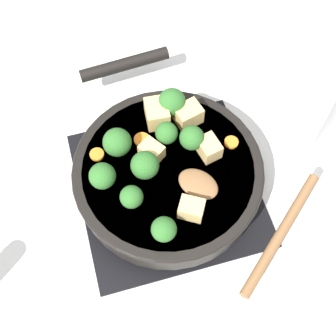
{
  "coord_description": "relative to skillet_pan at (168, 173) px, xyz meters",
  "views": [
    {
      "loc": [
        -0.09,
        -0.34,
        0.76
      ],
      "look_at": [
        0.0,
        0.0,
        0.08
      ],
      "focal_mm": 50.0,
      "sensor_mm": 36.0,
      "label": 1
    }
  ],
  "objects": [
    {
      "name": "broccoli_floret_north_edge",
      "position": [
        0.05,
        0.03,
        0.05
      ],
      "size": [
        0.04,
        0.04,
        0.05
      ],
      "color": "#709956",
      "rests_on": "skillet_pan"
    },
    {
      "name": "tofu_cube_center_large",
      "position": [
        0.01,
        0.09,
        0.04
      ],
      "size": [
        0.04,
        0.05,
        0.04
      ],
      "primitive_type": "cube",
      "rotation": [
        0.0,
        0.0,
        4.64
      ],
      "color": "#DBB770",
      "rests_on": "skillet_pan"
    },
    {
      "name": "broccoli_floret_center_top",
      "position": [
        0.01,
        0.05,
        0.05
      ],
      "size": [
        0.04,
        0.04,
        0.04
      ],
      "color": "#709956",
      "rests_on": "skillet_pan"
    },
    {
      "name": "tofu_cube_west_chunk",
      "position": [
        0.07,
        0.01,
        0.04
      ],
      "size": [
        0.04,
        0.04,
        0.03
      ],
      "primitive_type": "cube",
      "rotation": [
        0.0,
        0.0,
        1.8
      ],
      "color": "#DBB770",
      "rests_on": "skillet_pan"
    },
    {
      "name": "broccoli_floret_west_rim",
      "position": [
        0.04,
        0.1,
        0.05
      ],
      "size": [
        0.05,
        0.05,
        0.05
      ],
      "color": "#709956",
      "rests_on": "skillet_pan"
    },
    {
      "name": "ground_plane",
      "position": [
        0.0,
        -0.0,
        -0.06
      ],
      "size": [
        2.4,
        2.4,
        0.0
      ],
      "primitive_type": "plane",
      "color": "silver"
    },
    {
      "name": "broccoli_floret_near_spoon",
      "position": [
        -0.07,
        -0.05,
        0.05
      ],
      "size": [
        0.04,
        0.04,
        0.04
      ],
      "color": "#709956",
      "rests_on": "skillet_pan"
    },
    {
      "name": "broccoli_floret_south_cluster",
      "position": [
        -0.04,
        -0.11,
        0.05
      ],
      "size": [
        0.04,
        0.04,
        0.05
      ],
      "color": "#709956",
      "rests_on": "skillet_pan"
    },
    {
      "name": "carrot_slice_orange_thin",
      "position": [
        0.12,
        0.01,
        0.03
      ],
      "size": [
        0.02,
        0.02,
        0.01
      ],
      "primitive_type": "cylinder",
      "color": "orange",
      "rests_on": "skillet_pan"
    },
    {
      "name": "front_burner_grate",
      "position": [
        0.0,
        -0.0,
        -0.05
      ],
      "size": [
        0.31,
        0.31,
        0.03
      ],
      "color": "black",
      "rests_on": "ground_plane"
    },
    {
      "name": "carrot_slice_edge_slice",
      "position": [
        -0.03,
        0.06,
        0.03
      ],
      "size": [
        0.03,
        0.03,
        0.01
      ],
      "primitive_type": "cylinder",
      "color": "orange",
      "rests_on": "skillet_pan"
    },
    {
      "name": "tofu_cube_east_chunk",
      "position": [
        -0.02,
        0.03,
        0.04
      ],
      "size": [
        0.04,
        0.05,
        0.03
      ],
      "primitive_type": "cube",
      "rotation": [
        0.0,
        0.0,
        2.18
      ],
      "color": "#DBB770",
      "rests_on": "skillet_pan"
    },
    {
      "name": "carrot_slice_near_center",
      "position": [
        -0.11,
        0.05,
        0.03
      ],
      "size": [
        0.02,
        0.02,
        0.01
      ],
      "primitive_type": "cylinder",
      "color": "orange",
      "rests_on": "skillet_pan"
    },
    {
      "name": "tofu_cube_back_piece",
      "position": [
        0.06,
        0.08,
        0.04
      ],
      "size": [
        0.05,
        0.04,
        0.03
      ],
      "primitive_type": "cube",
      "rotation": [
        0.0,
        0.0,
        0.26
      ],
      "color": "#DBB770",
      "rests_on": "skillet_pan"
    },
    {
      "name": "wooden_spoon",
      "position": [
        0.09,
        -0.11,
        0.03
      ],
      "size": [
        0.23,
        0.23,
        0.02
      ],
      "color": "brown",
      "rests_on": "skillet_pan"
    },
    {
      "name": "broccoli_floret_east_rim",
      "position": [
        -0.04,
        -0.0,
        0.05
      ],
      "size": [
        0.05,
        0.05,
        0.05
      ],
      "color": "#709956",
      "rests_on": "skillet_pan"
    },
    {
      "name": "skillet_pan",
      "position": [
        0.0,
        0.0,
        0.0
      ],
      "size": [
        0.32,
        0.42,
        0.06
      ],
      "color": "black",
      "rests_on": "front_burner_grate"
    },
    {
      "name": "broccoli_floret_mid_floret",
      "position": [
        -0.11,
        -0.01,
        0.05
      ],
      "size": [
        0.04,
        0.04,
        0.05
      ],
      "color": "#709956",
      "rests_on": "skillet_pan"
    },
    {
      "name": "tofu_cube_near_handle",
      "position": [
        0.01,
        -0.09,
        0.04
      ],
      "size": [
        0.05,
        0.04,
        0.03
      ],
      "primitive_type": "cube",
      "rotation": [
        0.0,
        0.0,
        2.61
      ],
      "color": "#DBB770",
      "rests_on": "skillet_pan"
    },
    {
      "name": "broccoli_floret_small_inner",
      "position": [
        -0.07,
        0.05,
        0.05
      ],
      "size": [
        0.05,
        0.05,
        0.05
      ],
      "color": "#709956",
      "rests_on": "skillet_pan"
    }
  ]
}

